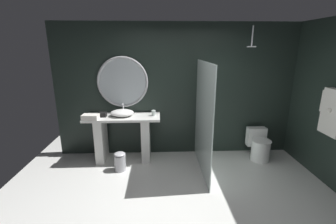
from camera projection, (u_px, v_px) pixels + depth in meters
The scene contains 14 objects.
ground_plane at pixel (188, 211), 3.17m from camera, with size 5.76×5.76×0.00m, color silver.
back_wall_panel at pixel (178, 91), 4.65m from camera, with size 4.80×0.10×2.60m, color #1E2823.
side_wall_right at pixel (334, 103), 3.65m from camera, with size 0.10×2.47×2.60m, color #1E2823.
vanity_counter at pixel (123, 135), 4.49m from camera, with size 1.41×0.54×0.89m.
vessel_sink at pixel (122, 113), 4.38m from camera, with size 0.44×0.36×0.21m.
tumbler_cup at pixel (154, 113), 4.41m from camera, with size 0.08×0.08×0.10m, color silver.
tissue_box at pixel (102, 115), 4.35m from camera, with size 0.15×0.13×0.08m, color black.
round_wall_mirror at pixel (123, 82), 4.47m from camera, with size 0.98×0.04×0.98m.
shower_glass_panel at pixel (203, 119), 4.00m from camera, with size 0.02×1.47×1.92m, color silver.
rain_shower_head at pixel (252, 44), 4.10m from camera, with size 0.16×0.16×0.36m.
hanging_bathrobe at pixel (334, 111), 3.46m from camera, with size 0.20×0.55×0.76m.
toilet at pixel (259, 146), 4.60m from camera, with size 0.37×0.54×0.58m.
waste_bin at pixel (120, 161), 4.17m from camera, with size 0.20×0.20×0.35m.
folded_hand_towel at pixel (90, 117), 4.19m from camera, with size 0.29×0.18×0.09m, color silver.
Camera 1 is at (-0.39, -2.68, 2.15)m, focal length 24.99 mm.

